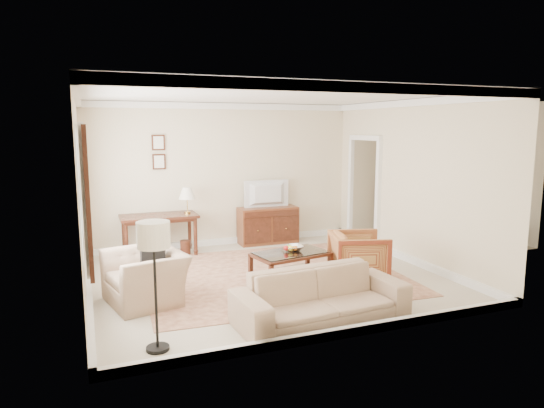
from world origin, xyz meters
TOP-DOWN VIEW (x-y plane):
  - room_shell at (0.00, 0.00)m, footprint 5.51×5.01m
  - annex_bedroom at (4.49, 1.15)m, footprint 3.00×2.70m
  - window_front at (-2.70, -0.70)m, footprint 0.12×1.56m
  - window_rear at (-2.70, 0.90)m, footprint 0.12×1.56m
  - doorway at (2.71, 1.50)m, footprint 0.10×1.12m
  - rug at (0.11, 0.07)m, footprint 4.26×3.71m
  - writing_desk at (-1.41, 2.04)m, footprint 1.42×0.71m
  - desk_chair at (-1.49, 2.39)m, footprint 0.45×0.45m
  - desk_lamp at (-0.87, 2.04)m, footprint 0.32×0.32m
  - framed_prints at (-1.31, 2.47)m, footprint 0.25×0.04m
  - sideboard at (0.86, 2.23)m, footprint 1.24×0.48m
  - tv at (0.86, 2.21)m, footprint 0.92×0.53m
  - coffee_table at (0.25, -0.37)m, footprint 1.26×0.87m
  - fruit_bowl at (0.33, -0.29)m, footprint 0.42×0.42m
  - book_a at (0.01, -0.41)m, footprint 0.28×0.06m
  - book_b at (0.37, -0.34)m, footprint 0.28×0.10m
  - striped_armchair at (1.30, -0.66)m, footprint 0.98×1.02m
  - club_armchair at (-1.97, -0.44)m, footprint 0.94×1.23m
  - backpack at (-1.86, -0.44)m, footprint 0.29×0.36m
  - sofa at (-0.00, -1.92)m, footprint 2.22×0.79m
  - floor_lamp at (-2.04, -2.01)m, footprint 0.35×0.35m

SIDE VIEW (x-z plane):
  - rug at x=0.11m, z-range 0.00..0.01m
  - book_b at x=0.37m, z-range 0.00..0.38m
  - book_a at x=0.01m, z-range 0.00..0.38m
  - annex_bedroom at x=4.49m, z-range -1.11..1.79m
  - coffee_table at x=0.25m, z-range 0.13..0.62m
  - sideboard at x=0.86m, z-range 0.00..0.76m
  - striped_armchair at x=1.30m, z-range 0.00..0.85m
  - sofa at x=0.00m, z-range 0.00..0.85m
  - club_armchair at x=-1.97m, z-range 0.00..0.96m
  - desk_chair at x=-1.49m, z-range 0.00..1.05m
  - fruit_bowl at x=0.33m, z-range 0.49..0.59m
  - writing_desk at x=-1.41m, z-range 0.28..1.05m
  - backpack at x=-1.86m, z-range 0.53..0.93m
  - desk_lamp at x=-0.87m, z-range 0.78..1.28m
  - doorway at x=2.71m, z-range -0.05..2.20m
  - floor_lamp at x=-2.04m, z-range 0.47..1.90m
  - tv at x=0.86m, z-range 1.16..1.28m
  - window_front at x=-2.70m, z-range 0.65..2.45m
  - window_rear at x=-2.70m, z-range 0.65..2.45m
  - framed_prints at x=-1.31m, z-range 1.60..2.28m
  - room_shell at x=0.00m, z-range 1.02..3.93m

